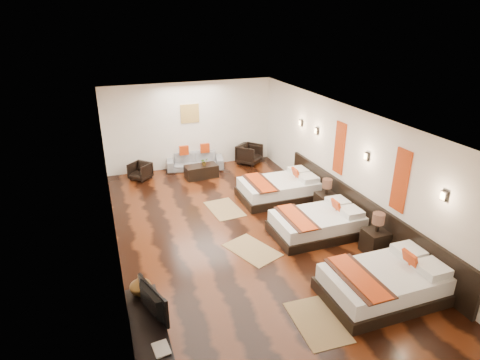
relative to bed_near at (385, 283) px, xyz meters
name	(u,v)px	position (x,y,z in m)	size (l,w,h in m)	color
floor	(240,233)	(-1.70, 3.03, -0.29)	(5.50, 9.50, 0.01)	black
ceiling	(240,116)	(-1.70, 3.03, 2.51)	(5.50, 9.50, 0.01)	white
back_wall	(190,126)	(-1.70, 7.78, 1.11)	(5.50, 0.01, 2.80)	silver
left_wall	(111,196)	(-4.45, 3.03, 1.11)	(0.01, 9.50, 2.80)	silver
right_wall	(346,163)	(1.05, 3.03, 1.11)	(0.01, 9.50, 2.80)	silver
headboard_panel	(360,213)	(1.01, 2.23, 0.16)	(0.08, 6.60, 0.90)	black
bed_near	(385,283)	(0.00, 0.00, 0.00)	(2.19, 1.37, 0.83)	black
bed_mid	(318,223)	(0.00, 2.39, -0.02)	(2.07, 1.30, 0.79)	black
bed_far	(280,189)	(0.00, 4.48, 0.00)	(2.15, 1.35, 0.82)	black
nightstand_a	(375,239)	(0.75, 1.27, 0.05)	(0.48, 0.48, 0.94)	black
nightstand_b	(326,201)	(0.75, 3.29, 0.04)	(0.47, 0.47, 0.92)	black
jute_mat_near	(317,322)	(-1.47, -0.19, -0.28)	(0.75, 1.20, 0.01)	#96784C
jute_mat_mid	(252,250)	(-1.70, 2.24, -0.28)	(0.75, 1.20, 0.01)	#96784C
jute_mat_far	(224,209)	(-1.66, 4.33, -0.28)	(0.75, 1.20, 0.01)	#96784C
tv_console	(149,337)	(-4.20, 0.12, -0.01)	(0.50, 1.80, 0.55)	black
tv	(148,302)	(-4.15, 0.27, 0.51)	(0.86, 0.11, 0.50)	black
book	(154,352)	(-4.20, -0.47, 0.28)	(0.22, 0.29, 0.03)	black
figurine	(140,284)	(-4.20, 0.84, 0.45)	(0.35, 0.35, 0.37)	brown
sofa	(195,161)	(-1.66, 7.48, -0.02)	(1.82, 0.71, 0.53)	gray
armchair_left	(140,171)	(-3.47, 7.18, -0.02)	(0.57, 0.58, 0.53)	black
armchair_right	(249,154)	(0.21, 7.36, 0.05)	(0.71, 0.73, 0.67)	black
coffee_table	(201,171)	(-1.66, 6.68, -0.09)	(1.00, 0.50, 0.40)	black
table_plant	(204,162)	(-1.57, 6.65, 0.23)	(0.22, 0.19, 0.24)	#27591D
orange_panel_a	(401,181)	(1.03, 1.13, 1.41)	(0.04, 0.40, 1.30)	#D86014
orange_panel_b	(339,148)	(1.03, 3.33, 1.41)	(0.04, 0.40, 1.30)	#D86014
sconce_near	(444,196)	(1.01, 0.03, 1.56)	(0.07, 0.12, 0.18)	black
sconce_mid	(367,156)	(1.01, 2.23, 1.56)	(0.07, 0.12, 0.18)	black
sconce_far	(317,131)	(1.01, 4.43, 1.56)	(0.07, 0.12, 0.18)	black
sconce_lounge	(301,123)	(1.01, 5.33, 1.56)	(0.07, 0.12, 0.18)	black
gold_artwork	(190,114)	(-1.70, 7.76, 1.51)	(0.60, 0.04, 0.60)	#AD873F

